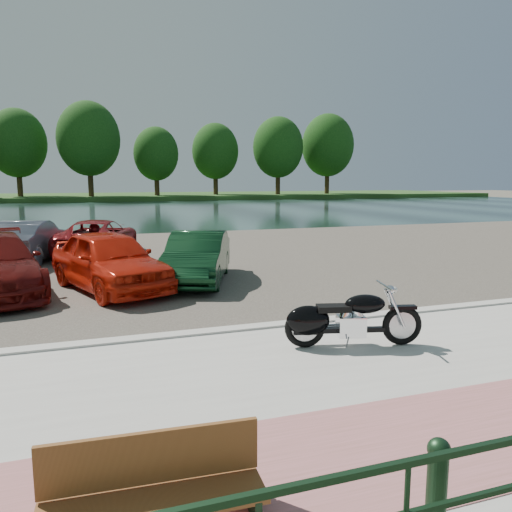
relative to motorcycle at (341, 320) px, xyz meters
The scene contains 15 objects.
ground 0.77m from the motorcycle, 86.24° to the right, with size 200.00×200.00×0.00m, color #595447.
promenade 1.61m from the motorcycle, 88.70° to the right, with size 60.00×6.00×0.10m, color #AFACA5.
pink_path 3.06m from the motorcycle, 89.34° to the right, with size 60.00×2.00×0.01m, color #955B54.
kerb 1.55m from the motorcycle, 88.65° to the left, with size 60.00×0.30×0.14m, color #AFACA5.
parking_lot 10.49m from the motorcycle, 89.81° to the left, with size 60.00×18.00×0.04m, color #403B34.
river 39.48m from the motorcycle, 89.95° to the left, with size 120.00×40.00×0.00m, color #172A27.
far_bank 71.47m from the motorcycle, 89.97° to the left, with size 120.00×24.00×0.60m, color #224819.
bollards 4.53m from the motorcycle, 111.11° to the right, with size 10.68×0.18×0.81m.
far_trees 65.78m from the motorcycle, 86.15° to the left, with size 70.25×10.68×12.52m.
motorcycle is the anchor object (origin of this frame).
park_bench 4.87m from the motorcycle, 136.43° to the right, with size 1.82×0.56×0.72m.
car_4 6.91m from the motorcycle, 119.55° to the left, with size 1.82×4.52×1.54m, color red.
car_5 6.40m from the motorcycle, 99.40° to the left, with size 1.47×4.22×1.39m, color #0D3219.
car_9 13.09m from the motorcycle, 116.36° to the left, with size 1.52×4.35×1.43m, color slate.
car_10 12.86m from the motorcycle, 105.85° to the left, with size 2.24×4.85×1.35m, color maroon.
Camera 1 is at (-3.98, -6.60, 2.86)m, focal length 35.00 mm.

